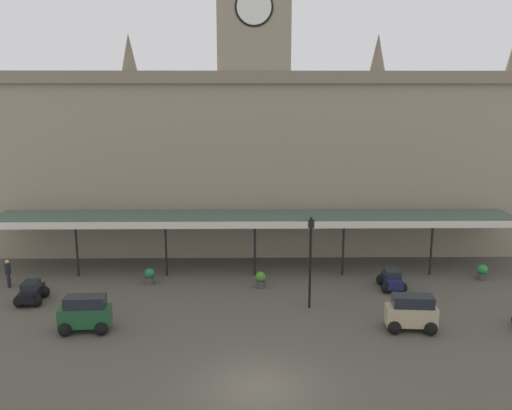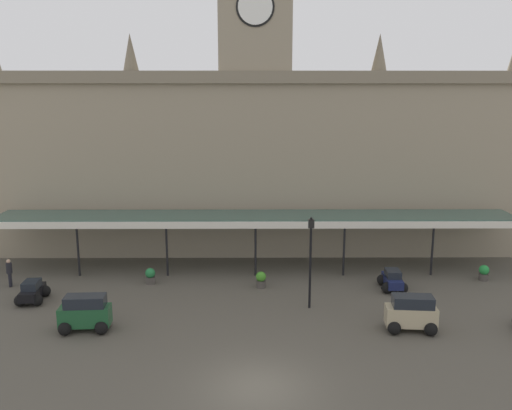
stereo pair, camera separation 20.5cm
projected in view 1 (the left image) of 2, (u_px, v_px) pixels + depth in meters
ground_plane at (259, 388)px, 20.70m from camera, size 140.00×140.00×0.00m
station_building at (254, 153)px, 38.06m from camera, size 38.21×5.58×20.02m
entrance_canopy at (255, 218)px, 34.01m from camera, size 33.29×3.26×3.58m
car_green_van at (85, 315)px, 25.48m from camera, size 2.45×1.68×1.77m
car_beige_van at (411, 314)px, 25.58m from camera, size 2.47×1.73×1.77m
car_black_sedan at (32, 293)px, 29.11m from camera, size 1.60×2.10×1.19m
car_navy_sedan at (392, 281)px, 31.08m from camera, size 1.56×2.08×1.19m
pedestrian_near_entrance at (8, 272)px, 31.28m from camera, size 0.34×0.38×1.67m
victorian_lamppost at (310, 252)px, 27.81m from camera, size 0.30×0.30×4.98m
planter_near_kerb at (150, 276)px, 31.88m from camera, size 0.60×0.60×0.96m
planter_by_canopy at (260, 279)px, 31.31m from camera, size 0.60×0.60×0.96m
planter_forecourt_centre at (482, 272)px, 32.60m from camera, size 0.60×0.60×0.96m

